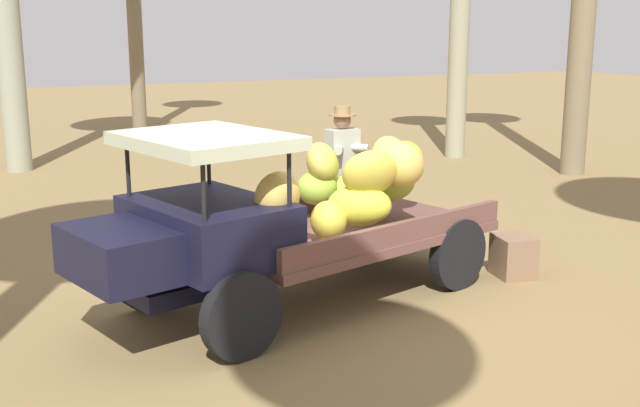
# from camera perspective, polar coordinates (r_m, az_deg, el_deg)

# --- Properties ---
(ground_plane) EXTENTS (60.00, 60.00, 0.00)m
(ground_plane) POSITION_cam_1_polar(r_m,az_deg,el_deg) (8.05, -0.61, -7.36)
(ground_plane) COLOR olive
(truck) EXTENTS (4.66, 2.75, 1.82)m
(truck) POSITION_cam_1_polar(r_m,az_deg,el_deg) (7.82, -2.04, -0.87)
(truck) COLOR black
(truck) RESTS_ON ground
(farmer) EXTENTS (0.52, 0.48, 1.78)m
(farmer) POSITION_cam_1_polar(r_m,az_deg,el_deg) (9.94, 1.61, 2.64)
(farmer) COLOR #354B43
(farmer) RESTS_ON ground
(wooden_crate) EXTENTS (0.45, 0.50, 0.46)m
(wooden_crate) POSITION_cam_1_polar(r_m,az_deg,el_deg) (9.14, 13.77, -3.71)
(wooden_crate) COLOR #806148
(wooden_crate) RESTS_ON ground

